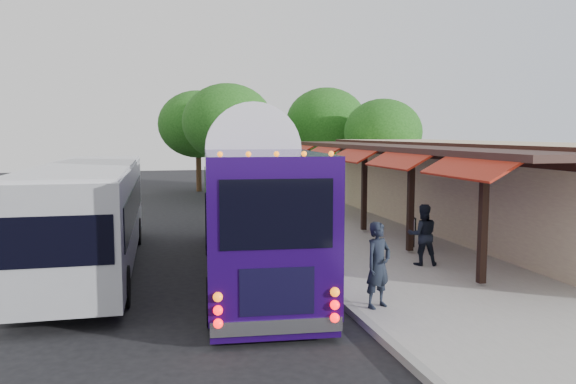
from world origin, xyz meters
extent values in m
plane|color=black|center=(0.00, 0.00, 0.00)|extent=(90.00, 90.00, 0.00)
cube|color=#9E9B93|center=(5.00, 4.00, 0.07)|extent=(10.00, 40.00, 0.15)
cube|color=gray|center=(0.05, 4.00, 0.07)|extent=(0.20, 40.00, 0.16)
cube|color=tan|center=(8.50, 4.00, 1.80)|extent=(5.00, 20.00, 3.60)
cube|color=black|center=(5.98, 4.00, 3.30)|extent=(0.06, 20.00, 0.60)
cube|color=#331E19|center=(4.90, 4.00, 3.40)|extent=(2.60, 20.00, 0.18)
cube|color=black|center=(3.78, -4.00, 1.80)|extent=(0.18, 0.18, 3.16)
cube|color=#9C1E0E|center=(3.35, -4.00, 3.15)|extent=(1.00, 3.20, 0.57)
cube|color=black|center=(3.78, 0.00, 1.80)|extent=(0.18, 0.18, 3.16)
cube|color=#9C1E0E|center=(3.35, 0.00, 3.15)|extent=(1.00, 3.20, 0.57)
cube|color=black|center=(3.78, 4.00, 1.80)|extent=(0.18, 0.18, 3.16)
cube|color=#9C1E0E|center=(3.35, 4.00, 3.15)|extent=(1.00, 3.20, 0.57)
cube|color=black|center=(3.78, 8.00, 1.80)|extent=(0.18, 0.18, 3.16)
cube|color=#9C1E0E|center=(3.35, 8.00, 3.15)|extent=(1.00, 3.20, 0.57)
cube|color=black|center=(3.78, 12.00, 1.80)|extent=(0.18, 0.18, 3.16)
cube|color=#9C1E0E|center=(3.35, 12.00, 3.15)|extent=(1.00, 3.20, 0.57)
sphere|color=#1A6791|center=(4.20, -2.00, 2.88)|extent=(0.26, 0.26, 0.26)
sphere|color=#1A6791|center=(4.20, 3.00, 2.88)|extent=(0.26, 0.26, 0.26)
sphere|color=#1A6791|center=(4.20, 8.00, 2.88)|extent=(0.26, 0.26, 0.26)
cube|color=#20064F|center=(-1.45, -0.59, 1.98)|extent=(3.54, 11.93, 3.09)
cube|color=#20064F|center=(-1.45, -0.59, 0.29)|extent=(3.48, 11.81, 0.34)
ellipsoid|color=white|center=(-1.45, -0.59, 3.51)|extent=(3.52, 11.70, 0.55)
cube|color=black|center=(-1.45, -6.48, 2.50)|extent=(2.04, 0.21, 1.27)
cube|color=silver|center=(-1.45, -6.41, 0.41)|extent=(2.45, 0.40, 0.27)
sphere|color=#FF0C0C|center=(-2.52, -6.50, 0.67)|extent=(0.18, 0.18, 0.18)
sphere|color=#FF0C0C|center=(-0.38, -6.50, 0.67)|extent=(0.18, 0.18, 0.18)
cylinder|color=black|center=(-2.58, -5.06, 0.51)|extent=(0.38, 1.04, 1.02)
cylinder|color=black|center=(-0.32, -5.06, 0.51)|extent=(0.38, 1.04, 1.02)
cylinder|color=black|center=(-2.58, 3.17, 0.51)|extent=(0.38, 1.04, 1.02)
cylinder|color=black|center=(-0.32, 3.17, 0.51)|extent=(0.38, 1.04, 1.02)
cube|color=#94959C|center=(-5.92, 0.81, 1.66)|extent=(2.65, 11.45, 2.63)
cube|color=black|center=(-7.17, 0.81, 1.89)|extent=(0.18, 9.70, 0.99)
cube|color=black|center=(-4.67, 0.81, 1.89)|extent=(0.18, 9.70, 0.99)
cube|color=silver|center=(-5.92, 0.81, 3.02)|extent=(2.60, 11.22, 0.10)
cylinder|color=black|center=(-7.06, -3.18, 0.48)|extent=(0.29, 0.96, 0.95)
cylinder|color=black|center=(-4.78, -3.18, 0.48)|extent=(0.29, 0.96, 0.95)
cylinder|color=black|center=(-7.06, 4.24, 0.48)|extent=(0.29, 0.96, 0.95)
cylinder|color=black|center=(-4.78, 4.24, 0.48)|extent=(0.29, 0.96, 0.95)
imported|color=black|center=(0.60, -5.00, 1.09)|extent=(0.81, 0.70, 1.88)
imported|color=black|center=(3.40, -1.59, 1.03)|extent=(0.99, 0.85, 1.77)
imported|color=black|center=(0.60, 0.54, 1.05)|extent=(1.12, 0.63, 1.80)
imported|color=black|center=(3.40, 10.90, 0.93)|extent=(1.15, 0.89, 1.57)
cube|color=black|center=(4.30, 0.78, 0.65)|extent=(0.07, 0.07, 1.01)
cube|color=black|center=(4.30, 0.78, 0.88)|extent=(0.14, 0.45, 0.55)
cube|color=white|center=(4.27, 0.78, 0.88)|extent=(0.10, 0.38, 0.46)
cylinder|color=#382314|center=(0.28, 17.15, 1.56)|extent=(0.36, 0.36, 3.11)
ellipsoid|color=#184611|center=(0.28, 17.15, 4.60)|extent=(5.37, 5.37, 4.57)
cylinder|color=#382314|center=(7.59, 20.99, 1.60)|extent=(0.36, 0.36, 3.20)
ellipsoid|color=#184611|center=(7.59, 20.99, 4.72)|extent=(5.52, 5.52, 4.69)
cylinder|color=#382314|center=(9.47, 15.56, 1.36)|extent=(0.36, 0.36, 2.72)
ellipsoid|color=#184611|center=(9.47, 15.56, 4.02)|extent=(4.70, 4.70, 4.00)
cylinder|color=#382314|center=(-1.06, 22.26, 1.54)|extent=(0.36, 0.36, 3.08)
ellipsoid|color=#184611|center=(-1.06, 22.26, 4.55)|extent=(5.32, 5.32, 4.52)
camera|label=1|loc=(-4.13, -16.16, 3.94)|focal=35.00mm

